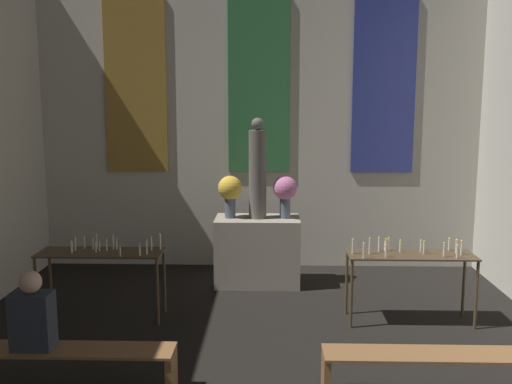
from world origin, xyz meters
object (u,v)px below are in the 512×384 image
candle_rack_left (102,259)px  candle_rack_right (410,261)px  altar (258,251)px  statue (258,171)px  pew_back_left (65,360)px  flower_vase_left (230,191)px  flower_vase_right (285,191)px  person_seated (32,315)px  pew_back_right (434,365)px

candle_rack_left → candle_rack_right: same height
altar → statue: bearing=0.0°
statue → candle_rack_left: 2.52m
candle_rack_right → pew_back_left: 4.02m
flower_vase_left → flower_vase_right: (0.80, 0.00, 0.00)m
altar → person_seated: (-1.95, -3.27, 0.26)m
person_seated → candle_rack_left: bearing=87.5°
candle_rack_left → candle_rack_right: (3.74, -0.00, 0.00)m
statue → flower_vase_right: (0.40, 0.00, -0.28)m
candle_rack_left → altar: bearing=37.3°
pew_back_left → pew_back_right: 3.34m
flower_vase_right → candle_rack_right: flower_vase_right is taller
pew_back_right → person_seated: (-3.62, 0.00, 0.43)m
pew_back_left → altar: bearing=62.9°
flower_vase_right → pew_back_right: (1.27, -3.27, -1.07)m
pew_back_left → person_seated: bearing=180.0°
statue → candle_rack_right: (1.87, -1.43, -0.91)m
altar → candle_rack_left: 2.37m
altar → candle_rack_right: bearing=-37.3°
pew_back_right → person_seated: person_seated is taller
candle_rack_left → pew_back_right: (3.54, -1.84, -0.44)m
candle_rack_right → flower_vase_right: bearing=135.9°
candle_rack_right → person_seated: (-3.82, -1.84, -0.00)m
statue → person_seated: statue is taller
statue → candle_rack_left: (-1.87, -1.43, -0.91)m
altar → pew_back_left: altar is taller
flower_vase_left → person_seated: size_ratio=0.84×
candle_rack_right → pew_back_left: size_ratio=0.76×
statue → pew_back_left: (-1.67, -3.27, -1.35)m
statue → candle_rack_right: statue is taller
candle_rack_left → pew_back_right: bearing=-27.5°
flower_vase_right → altar: bearing=180.0°
statue → pew_back_left: 3.91m
flower_vase_right → person_seated: flower_vase_right is taller
statue → candle_rack_right: bearing=-37.3°
flower_vase_left → candle_rack_left: 2.14m
altar → flower_vase_right: (0.40, 0.00, 0.89)m
statue → candle_rack_left: statue is taller
altar → pew_back_right: bearing=-62.9°
altar → statue: statue is taller
statue → pew_back_right: (1.67, -3.27, -1.35)m
candle_rack_right → pew_back_right: candle_rack_right is taller
statue → person_seated: bearing=-120.8°
flower_vase_left → candle_rack_right: (2.27, -1.43, -0.63)m
flower_vase_right → candle_rack_left: 2.75m
person_seated → flower_vase_left: bearing=64.6°
candle_rack_right → pew_back_right: size_ratio=0.76×
statue → pew_back_right: statue is taller
flower_vase_right → pew_back_right: size_ratio=0.31×
candle_rack_right → person_seated: bearing=-154.3°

